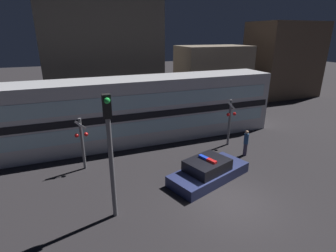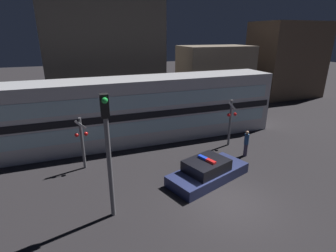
{
  "view_description": "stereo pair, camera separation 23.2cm",
  "coord_description": "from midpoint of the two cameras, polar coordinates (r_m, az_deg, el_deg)",
  "views": [
    {
      "loc": [
        -6.35,
        -8.36,
        7.31
      ],
      "look_at": [
        -0.96,
        5.55,
        2.0
      ],
      "focal_mm": 28.0,
      "sensor_mm": 36.0,
      "label": 1
    },
    {
      "loc": [
        -6.13,
        -8.44,
        7.31
      ],
      "look_at": [
        -0.96,
        5.55,
        2.0
      ],
      "focal_mm": 28.0,
      "sensor_mm": 36.0,
      "label": 2
    }
  ],
  "objects": [
    {
      "name": "crossing_signal_far",
      "position": [
        15.23,
        -18.6,
        -3.24
      ],
      "size": [
        0.71,
        0.33,
        3.0
      ],
      "color": "slate",
      "rests_on": "ground_plane"
    },
    {
      "name": "building_right",
      "position": [
        35.13,
        23.53,
        13.08
      ],
      "size": [
        7.9,
        5.37,
        8.55
      ],
      "color": "brown",
      "rests_on": "ground_plane"
    },
    {
      "name": "police_car",
      "position": [
        14.09,
        8.31,
        -9.71
      ],
      "size": [
        4.85,
        3.21,
        1.27
      ],
      "rotation": [
        0.0,
        0.0,
        0.33
      ],
      "color": "navy",
      "rests_on": "ground_plane"
    },
    {
      "name": "ground_plane",
      "position": [
        12.77,
        13.1,
        -15.92
      ],
      "size": [
        120.0,
        120.0,
        0.0
      ],
      "primitive_type": "plane",
      "color": "#262326"
    },
    {
      "name": "crossing_signal_near",
      "position": [
        18.06,
        12.95,
        1.17
      ],
      "size": [
        0.71,
        0.33,
        3.18
      ],
      "color": "slate",
      "rests_on": "ground_plane"
    },
    {
      "name": "traffic_light_corner",
      "position": [
        10.37,
        -13.12,
        -4.47
      ],
      "size": [
        0.3,
        0.46,
        5.24
      ],
      "color": "slate",
      "rests_on": "ground_plane"
    },
    {
      "name": "building_left",
      "position": [
        26.58,
        -14.47,
        14.75
      ],
      "size": [
        10.3,
        6.79,
        10.68
      ],
      "color": "#47423D",
      "rests_on": "ground_plane"
    },
    {
      "name": "pedestrian",
      "position": [
        17.04,
        16.21,
        -3.5
      ],
      "size": [
        0.28,
        0.28,
        1.66
      ],
      "color": "#3F384C",
      "rests_on": "ground_plane"
    },
    {
      "name": "building_center",
      "position": [
        28.64,
        9.42,
        10.77
      ],
      "size": [
        7.26,
        4.33,
        6.09
      ],
      "color": "#726656",
      "rests_on": "ground_plane"
    },
    {
      "name": "train",
      "position": [
        18.52,
        -7.12,
        3.49
      ],
      "size": [
        20.21,
        3.01,
        4.44
      ],
      "color": "silver",
      "rests_on": "ground_plane"
    }
  ]
}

